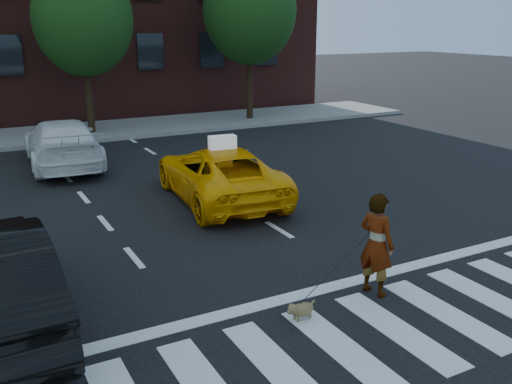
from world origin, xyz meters
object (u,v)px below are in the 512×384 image
taxi (220,174)px  dog (300,310)px  woman (376,244)px  white_suv (62,143)px  tree_mid (83,6)px

taxi → dog: 6.28m
woman → dog: (-1.55, -0.18, -0.69)m
taxi → woman: size_ratio=2.81×
taxi → white_suv: white_suv is taller
tree_mid → taxi: bearing=-85.0°
taxi → dog: (-1.49, -6.08, -0.50)m
white_suv → woman: bearing=108.2°
taxi → woman: bearing=95.9°
taxi → white_suv: 6.11m
tree_mid → dog: bearing=-92.2°
tree_mid → white_suv: 6.45m
white_suv → tree_mid: bearing=-108.9°
tree_mid → dog: tree_mid is taller
taxi → woman: woman is taller
tree_mid → taxi: size_ratio=1.47×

